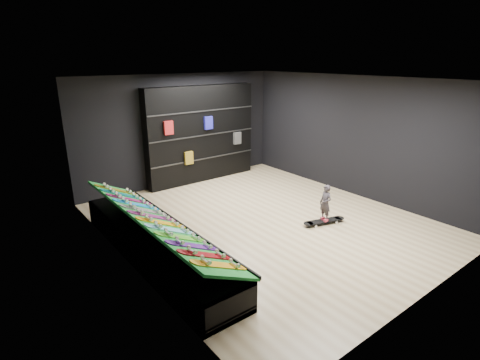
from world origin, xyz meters
TOP-DOWN VIEW (x-y plane):
  - floor at (0.00, 0.00)m, footprint 6.00×7.00m
  - ceiling at (0.00, 0.00)m, footprint 6.00×7.00m
  - wall_back at (0.00, 3.50)m, footprint 6.00×0.02m
  - wall_front at (0.00, -3.50)m, footprint 6.00×0.02m
  - wall_left at (-3.00, 0.00)m, footprint 0.02×7.00m
  - wall_right at (3.00, 0.00)m, footprint 0.02×7.00m
  - display_rack at (-2.55, 0.00)m, footprint 0.90×4.50m
  - turf_ramp at (-2.50, 0.00)m, footprint 0.92×4.50m
  - back_shelving at (0.54, 3.32)m, footprint 3.35×0.39m
  - floor_skateboard at (0.93, -0.90)m, footprint 1.00×0.48m
  - child at (0.93, -0.90)m, footprint 0.14×0.19m
  - display_board_0 at (-2.49, -1.90)m, footprint 0.93×0.22m
  - display_board_1 at (-2.49, -1.55)m, footprint 0.93×0.22m
  - display_board_2 at (-2.49, -1.21)m, footprint 0.93×0.22m
  - display_board_3 at (-2.49, -0.86)m, footprint 0.93×0.22m
  - display_board_4 at (-2.49, -0.52)m, footprint 0.93×0.22m
  - display_board_5 at (-2.49, -0.17)m, footprint 0.93×0.22m
  - display_board_6 at (-2.49, 0.17)m, footprint 0.93×0.22m
  - display_board_7 at (-2.49, 0.52)m, footprint 0.93×0.22m
  - display_board_8 at (-2.49, 0.86)m, footprint 0.93×0.22m
  - display_board_9 at (-2.49, 1.21)m, footprint 0.93×0.22m
  - display_board_10 at (-2.49, 1.55)m, footprint 0.93×0.22m
  - display_board_11 at (-2.49, 1.90)m, footprint 0.93×0.22m

SIDE VIEW (x-z plane):
  - floor at x=0.00m, z-range -0.01..0.01m
  - floor_skateboard at x=0.93m, z-range 0.00..0.09m
  - display_rack at x=-2.55m, z-range 0.00..0.50m
  - child at x=0.93m, z-range 0.09..0.57m
  - turf_ramp at x=-2.50m, z-range 0.48..0.94m
  - display_board_0 at x=-2.49m, z-range 0.49..0.99m
  - display_board_1 at x=-2.49m, z-range 0.49..0.99m
  - display_board_2 at x=-2.49m, z-range 0.49..0.99m
  - display_board_3 at x=-2.49m, z-range 0.49..0.99m
  - display_board_4 at x=-2.49m, z-range 0.49..0.99m
  - display_board_5 at x=-2.49m, z-range 0.49..0.99m
  - display_board_6 at x=-2.49m, z-range 0.49..0.99m
  - display_board_7 at x=-2.49m, z-range 0.49..0.99m
  - display_board_8 at x=-2.49m, z-range 0.49..0.99m
  - display_board_9 at x=-2.49m, z-range 0.49..0.99m
  - display_board_10 at x=-2.49m, z-range 0.49..0.99m
  - display_board_11 at x=-2.49m, z-range 0.49..0.99m
  - back_shelving at x=0.54m, z-range 0.00..2.68m
  - wall_back at x=0.00m, z-range 0.00..3.00m
  - wall_front at x=0.00m, z-range 0.00..3.00m
  - wall_left at x=-3.00m, z-range 0.00..3.00m
  - wall_right at x=3.00m, z-range 0.00..3.00m
  - ceiling at x=0.00m, z-range 3.00..3.00m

